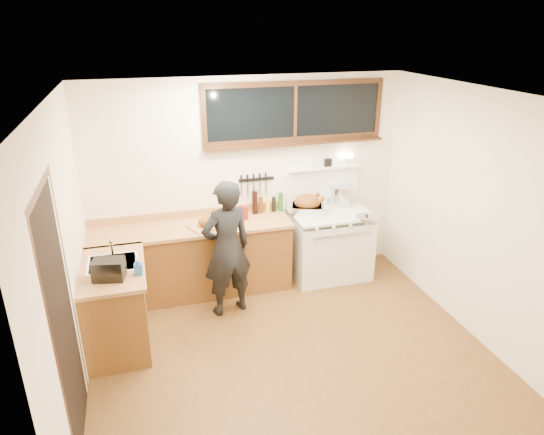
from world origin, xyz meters
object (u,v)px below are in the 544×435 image
object	(u,v)px
roast_turkey	(307,205)
man	(227,249)
vintage_stove	(329,242)
cutting_board	(207,223)

from	to	relation	value
roast_turkey	man	bearing A→B (deg)	-153.34
vintage_stove	cutting_board	world-z (taller)	vintage_stove
man	roast_turkey	xyz separation A→B (m)	(1.17, 0.59, 0.19)
man	roast_turkey	bearing A→B (deg)	26.66
man	cutting_board	distance (m)	0.51
cutting_board	roast_turkey	distance (m)	1.32
vintage_stove	man	distance (m)	1.59
cutting_board	roast_turkey	size ratio (longest dim) A/B	0.95
vintage_stove	man	size ratio (longest dim) A/B	0.98
vintage_stove	cutting_board	bearing A→B (deg)	-178.46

